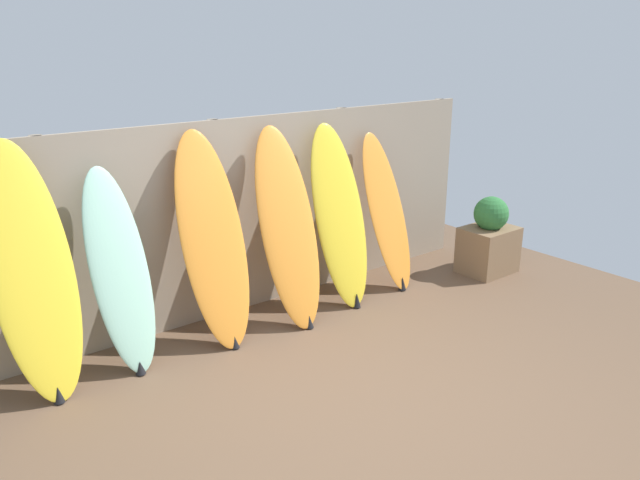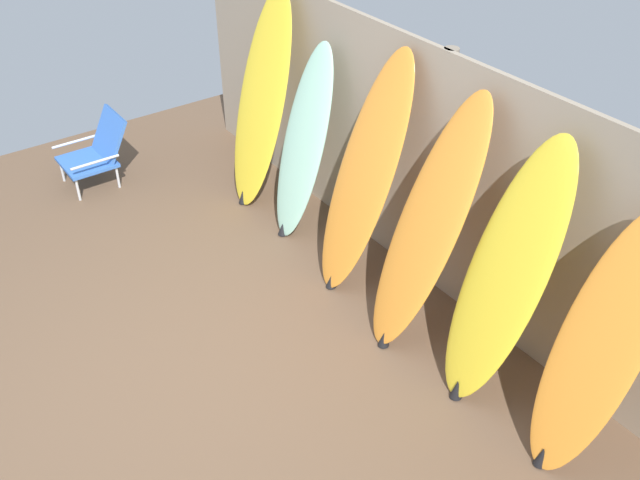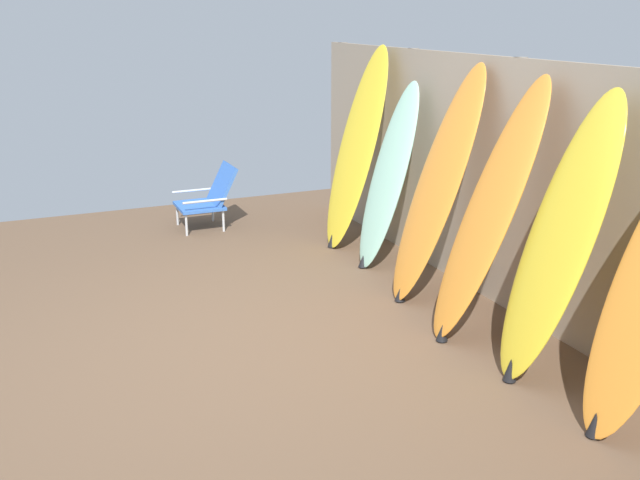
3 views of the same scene
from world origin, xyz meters
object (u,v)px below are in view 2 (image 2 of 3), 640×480
at_px(surfboard_yellow_0, 261,103).
at_px(surfboard_orange_3, 428,227).
at_px(surfboard_orange_2, 364,176).
at_px(surfboard_yellow_4, 505,277).
at_px(beach_chair, 97,150).
at_px(surfboard_seafoam_1, 303,145).
at_px(surfboard_orange_5, 598,350).

distance_m(surfboard_yellow_0, surfboard_orange_3, 2.12).
bearing_deg(surfboard_orange_3, surfboard_orange_2, 175.32).
distance_m(surfboard_yellow_4, beach_chair, 4.02).
bearing_deg(beach_chair, surfboard_seafoam_1, 54.08).
relative_size(surfboard_orange_3, surfboard_yellow_4, 1.02).
height_order(surfboard_orange_3, beach_chair, surfboard_orange_3).
xyz_separation_m(surfboard_orange_3, beach_chair, (-3.22, -1.02, -0.54)).
height_order(surfboard_yellow_4, surfboard_orange_5, surfboard_yellow_4).
height_order(surfboard_yellow_0, surfboard_yellow_4, surfboard_yellow_0).
relative_size(surfboard_orange_5, beach_chair, 2.46).
bearing_deg(beach_chair, surfboard_yellow_0, 66.23).
distance_m(surfboard_seafoam_1, beach_chair, 2.09).
xyz_separation_m(surfboard_yellow_0, beach_chair, (-1.11, -1.10, -0.58)).
relative_size(surfboard_seafoam_1, surfboard_orange_2, 0.89).
xyz_separation_m(surfboard_seafoam_1, surfboard_orange_2, (0.79, -0.02, 0.10)).
relative_size(surfboard_yellow_0, surfboard_orange_5, 1.17).
height_order(surfboard_orange_5, beach_chair, surfboard_orange_5).
distance_m(surfboard_yellow_0, surfboard_yellow_4, 2.74).
xyz_separation_m(surfboard_yellow_0, surfboard_seafoam_1, (0.61, 0.00, -0.13)).
bearing_deg(surfboard_seafoam_1, surfboard_orange_3, -3.02).
relative_size(surfboard_orange_2, surfboard_orange_3, 1.01).
relative_size(surfboard_seafoam_1, surfboard_orange_5, 1.01).
xyz_separation_m(surfboard_yellow_4, beach_chair, (-3.84, -1.06, -0.53)).
bearing_deg(surfboard_yellow_0, surfboard_yellow_4, -0.92).
relative_size(surfboard_seafoam_1, surfboard_yellow_4, 0.92).
distance_m(surfboard_yellow_0, surfboard_seafoam_1, 0.63).
height_order(surfboard_seafoam_1, surfboard_orange_2, surfboard_orange_2).
bearing_deg(surfboard_orange_3, beach_chair, -162.40).
bearing_deg(surfboard_seafoam_1, beach_chair, -147.36).
relative_size(surfboard_orange_3, surfboard_orange_5, 1.12).
bearing_deg(beach_chair, surfboard_orange_5, 34.93).
bearing_deg(surfboard_orange_5, surfboard_orange_2, 179.92).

